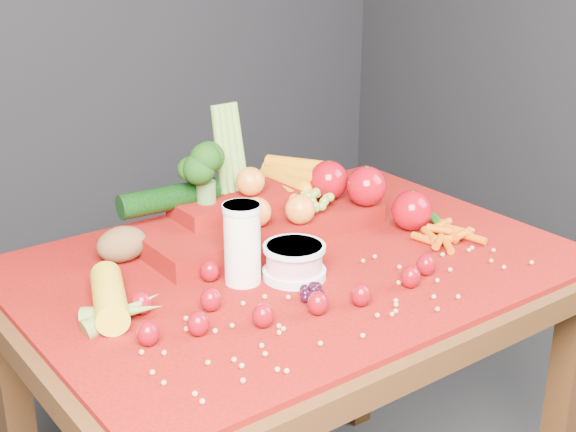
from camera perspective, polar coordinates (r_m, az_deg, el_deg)
table at (r=1.62m, az=0.42°, el=-6.62°), size 1.10×0.80×0.75m
red_cloth at (r=1.58m, az=0.43°, el=-3.39°), size 1.05×0.75×0.01m
milk_glass at (r=1.46m, az=-3.28°, el=-1.79°), size 0.07×0.07×0.15m
yogurt_bowl at (r=1.49m, az=0.45°, el=-3.16°), size 0.12×0.12×0.07m
strawberry_scatter at (r=1.39m, az=-1.14°, el=-5.70°), size 0.58×0.28×0.05m
dark_grape_cluster at (r=1.43m, az=1.94°, el=-5.38°), size 0.06×0.05×0.03m
soybean_scatter at (r=1.44m, az=5.26°, el=-5.68°), size 0.84×0.24×0.01m
corn_ear at (r=1.38m, az=-11.96°, el=-6.39°), size 0.23×0.26×0.06m
potato at (r=1.60m, az=-11.72°, el=-1.97°), size 0.10×0.07×0.07m
baby_carrot_pile at (r=1.69m, az=11.50°, el=-1.37°), size 0.18×0.17×0.03m
green_bean_pile at (r=1.80m, az=10.06°, el=-0.19°), size 0.14×0.12×0.01m
produce_mound at (r=1.70m, az=-1.20°, el=0.75°), size 0.59×0.36×0.27m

